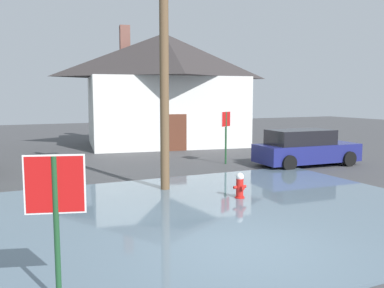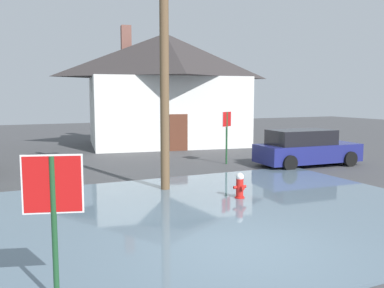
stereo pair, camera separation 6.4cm
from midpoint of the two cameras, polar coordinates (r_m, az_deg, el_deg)
name	(u,v)px [view 1 (the left image)]	position (r m, az deg, el deg)	size (l,w,h in m)	color
ground_plane	(240,253)	(8.41, 6.35, -14.60)	(80.00, 80.00, 0.10)	#424244
flood_puddle	(213,213)	(10.71, 2.68, -9.42)	(12.39, 9.27, 0.06)	slate
lane_stop_bar	(234,287)	(6.93, 5.52, -18.94)	(3.79, 0.30, 0.01)	silver
stop_sign_near	(55,199)	(6.11, -18.49, -7.17)	(0.80, 0.26, 2.19)	#1E4C28
fire_hydrant	(240,187)	(12.09, 6.41, -5.82)	(0.40, 0.34, 0.80)	red
utility_pole	(164,35)	(13.03, -4.01, 14.70)	(1.60, 0.28, 9.29)	brown
stop_sign_far	(226,127)	(18.24, 4.57, 2.36)	(0.61, 0.33, 2.32)	#1E4C28
house	(164,87)	(25.71, -3.88, 7.74)	(10.54, 8.34, 7.27)	silver
parked_car	(305,148)	(18.53, 15.11, -0.57)	(4.57, 2.17, 1.55)	navy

